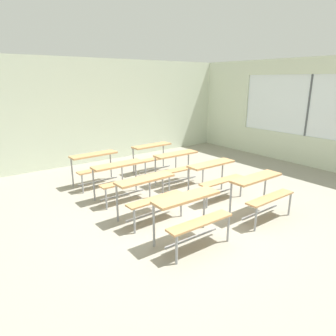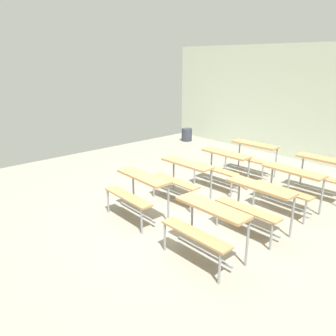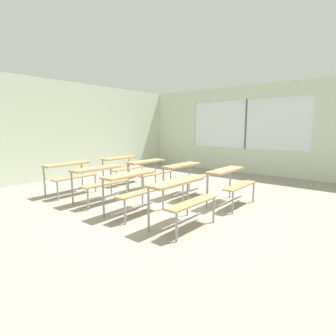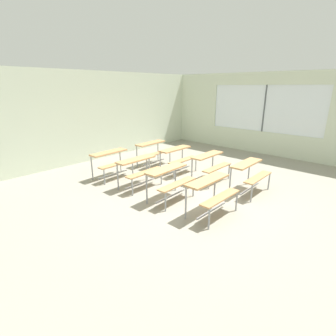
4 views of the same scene
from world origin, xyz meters
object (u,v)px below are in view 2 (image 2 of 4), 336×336
object	(u,v)px
desk_bench_r3c1	(322,168)
trash_bin	(187,135)
desk_bench_r1c0	(183,172)
desk_bench_r3c0	(252,152)
desk_bench_r2c1	(289,180)
desk_bench_r2c0	(222,162)
desk_bench_r0c1	(206,220)
desk_bench_r1c1	(256,198)
desk_bench_r0c0	(138,187)

from	to	relation	value
desk_bench_r3c1	trash_bin	xyz separation A→B (m)	(-5.08, 1.29, -0.36)
desk_bench_r3c1	desk_bench_r1c0	bearing A→B (deg)	-128.33
desk_bench_r1c0	desk_bench_r3c0	bearing A→B (deg)	88.26
desk_bench_r3c0	trash_bin	bearing A→B (deg)	157.19
desk_bench_r3c0	desk_bench_r3c1	bearing A→B (deg)	-1.75
desk_bench_r1c0	desk_bench_r3c0	distance (m)	2.22
desk_bench_r1c0	desk_bench_r2c1	distance (m)	1.93
desk_bench_r2c0	desk_bench_r3c0	world-z (taller)	same
desk_bench_r2c1	desk_bench_r2c0	bearing A→B (deg)	-179.02
desk_bench_r1c0	desk_bench_r2c0	bearing A→B (deg)	85.86
trash_bin	desk_bench_r2c0	bearing A→B (deg)	-34.72
desk_bench_r0c1	desk_bench_r2c1	size ratio (longest dim) A/B	0.99
desk_bench_r0c1	desk_bench_r1c1	distance (m)	1.14
trash_bin	desk_bench_r1c1	bearing A→B (deg)	-34.76
desk_bench_r3c1	desk_bench_r0c1	bearing A→B (deg)	-92.11
desk_bench_r0c1	desk_bench_r3c1	xyz separation A→B (m)	(0.01, 3.37, 0.00)
desk_bench_r0c1	desk_bench_r1c1	bearing A→B (deg)	89.58
desk_bench_r2c0	desk_bench_r3c0	size ratio (longest dim) A/B	0.98
desk_bench_r2c0	desk_bench_r1c0	bearing A→B (deg)	-92.80
desk_bench_r1c1	desk_bench_r2c1	world-z (taller)	same
desk_bench_r0c0	trash_bin	xyz separation A→B (m)	(-3.47, 4.60, -0.36)
desk_bench_r2c0	desk_bench_r2c1	xyz separation A→B (m)	(1.53, 0.00, 0.00)
desk_bench_r1c0	desk_bench_r2c1	size ratio (longest dim) A/B	1.01
desk_bench_r0c1	trash_bin	xyz separation A→B (m)	(-5.07, 4.66, -0.36)
desk_bench_r1c1	desk_bench_r2c1	distance (m)	1.11
desk_bench_r1c1	desk_bench_r2c0	size ratio (longest dim) A/B	1.00
desk_bench_r3c1	desk_bench_r2c0	bearing A→B (deg)	-146.74
desk_bench_r1c0	desk_bench_r3c0	size ratio (longest dim) A/B	1.00
desk_bench_r1c0	desk_bench_r1c1	size ratio (longest dim) A/B	1.01
desk_bench_r3c1	desk_bench_r2c1	bearing A→B (deg)	-95.37
desk_bench_r0c0	desk_bench_r3c1	world-z (taller)	same
desk_bench_r0c0	desk_bench_r3c1	bearing A→B (deg)	65.07
desk_bench_r3c1	desk_bench_r1c1	bearing A→B (deg)	-92.12
desk_bench_r1c0	desk_bench_r2c1	bearing A→B (deg)	33.36
desk_bench_r0c1	trash_bin	size ratio (longest dim) A/B	2.68
desk_bench_r0c1	desk_bench_r1c1	size ratio (longest dim) A/B	1.00
desk_bench_r1c1	trash_bin	world-z (taller)	desk_bench_r1c1
desk_bench_r0c1	desk_bench_r1c0	size ratio (longest dim) A/B	0.99
desk_bench_r2c1	desk_bench_r3c0	xyz separation A→B (m)	(-1.58, 1.11, 0.00)
desk_bench_r0c0	desk_bench_r0c1	bearing A→B (deg)	-1.02
desk_bench_r2c0	desk_bench_r3c1	distance (m)	1.95
desk_bench_r0c0	trash_bin	bearing A→B (deg)	127.94
desk_bench_r2c0	desk_bench_r3c1	xyz separation A→B (m)	(1.60, 1.13, 0.00)
desk_bench_r0c0	desk_bench_r0c1	distance (m)	1.60
desk_bench_r2c1	desk_bench_r0c1	bearing A→B (deg)	-87.63
desk_bench_r3c0	desk_bench_r3c1	xyz separation A→B (m)	(1.64, 0.01, 0.00)
desk_bench_r1c0	trash_bin	distance (m)	4.93
desk_bench_r2c0	desk_bench_r0c1	bearing A→B (deg)	-55.09
trash_bin	desk_bench_r1c0	bearing A→B (deg)	-45.67
desk_bench_r2c1	desk_bench_r1c0	bearing A→B (deg)	-144.04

